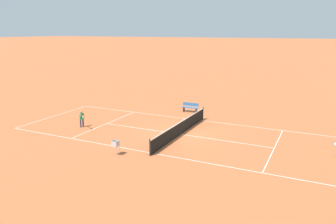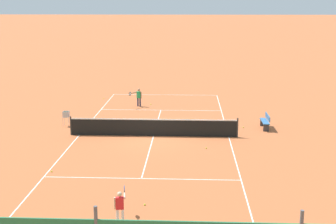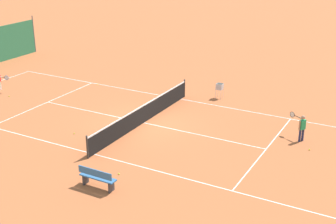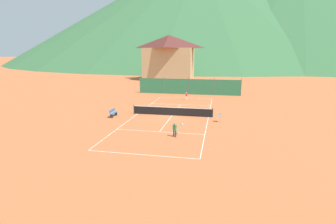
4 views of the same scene
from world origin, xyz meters
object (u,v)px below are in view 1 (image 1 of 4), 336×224
object	(u,v)px
tennis_ball_near_corner	(27,133)
ball_hopper	(116,144)
tennis_ball_mid_court	(184,115)
player_far_service	(82,118)
tennis_ball_alley_right	(252,169)
tennis_net	(181,128)
tennis_ball_service_box	(222,127)
tennis_ball_far_corner	(320,152)
courtside_bench	(190,107)
tennis_ball_by_net_right	(83,123)

from	to	relation	value
tennis_ball_near_corner	ball_hopper	world-z (taller)	ball_hopper
tennis_ball_near_corner	ball_hopper	bearing A→B (deg)	85.03
tennis_ball_mid_court	ball_hopper	world-z (taller)	ball_hopper
player_far_service	tennis_ball_alley_right	size ratio (longest dim) A/B	19.28
tennis_net	tennis_ball_alley_right	bearing A→B (deg)	55.99
tennis_net	tennis_ball_mid_court	bearing A→B (deg)	-158.88
tennis_ball_service_box	tennis_ball_far_corner	size ratio (longest dim) A/B	1.00
courtside_bench	tennis_ball_far_corner	bearing A→B (deg)	61.31
tennis_ball_service_box	courtside_bench	distance (m)	5.39
tennis_ball_near_corner	tennis_ball_mid_court	xyz separation A→B (m)	(-9.67, 8.10, 0.00)
tennis_net	ball_hopper	size ratio (longest dim) A/B	10.31
tennis_net	tennis_ball_mid_court	xyz separation A→B (m)	(-5.09, -1.97, -0.47)
tennis_net	tennis_ball_far_corner	xyz separation A→B (m)	(-0.39, 9.03, -0.47)
tennis_ball_far_corner	tennis_net	bearing A→B (deg)	-87.55
player_far_service	tennis_ball_mid_court	size ratio (longest dim) A/B	19.28
tennis_ball_far_corner	tennis_ball_near_corner	distance (m)	19.74
tennis_ball_mid_court	ball_hopper	size ratio (longest dim) A/B	0.07
player_far_service	ball_hopper	xyz separation A→B (m)	(3.65, 5.60, -0.09)
tennis_ball_far_corner	ball_hopper	size ratio (longest dim) A/B	0.07
tennis_ball_service_box	tennis_ball_near_corner	distance (m)	14.31
tennis_ball_near_corner	tennis_ball_alley_right	bearing A→B (deg)	92.33
player_far_service	tennis_ball_far_corner	xyz separation A→B (m)	(-2.02, 16.53, -0.71)
tennis_ball_near_corner	tennis_ball_far_corner	bearing A→B (deg)	104.57
tennis_ball_service_box	tennis_ball_far_corner	xyz separation A→B (m)	(2.42, 6.85, 0.00)
tennis_ball_far_corner	courtside_bench	xyz separation A→B (m)	(-5.96, -10.89, 0.42)
player_far_service	tennis_ball_by_net_right	size ratio (longest dim) A/B	19.28
ball_hopper	tennis_ball_alley_right	bearing A→B (deg)	99.97
tennis_net	tennis_ball_service_box	distance (m)	3.59
tennis_ball_service_box	tennis_ball_by_net_right	world-z (taller)	same
tennis_ball_service_box	tennis_ball_alley_right	size ratio (longest dim) A/B	1.00
tennis_net	player_far_service	bearing A→B (deg)	-77.68
tennis_ball_service_box	courtside_bench	world-z (taller)	courtside_bench
tennis_ball_by_net_right	ball_hopper	distance (m)	7.69
tennis_ball_far_corner	ball_hopper	distance (m)	12.33
tennis_ball_near_corner	courtside_bench	xyz separation A→B (m)	(-10.92, 8.21, 0.42)
player_far_service	tennis_ball_mid_court	world-z (taller)	player_far_service
ball_hopper	tennis_net	bearing A→B (deg)	160.28
player_far_service	tennis_ball_service_box	bearing A→B (deg)	114.67
tennis_ball_alley_right	ball_hopper	world-z (taller)	ball_hopper
tennis_ball_near_corner	ball_hopper	xyz separation A→B (m)	(0.71, 8.18, 0.62)
tennis_net	tennis_ball_service_box	world-z (taller)	tennis_net
tennis_ball_by_net_right	tennis_ball_mid_court	size ratio (longest dim) A/B	1.00
tennis_ball_far_corner	tennis_ball_alley_right	distance (m)	5.38
tennis_ball_far_corner	tennis_ball_mid_court	distance (m)	11.96
tennis_ball_service_box	tennis_ball_mid_court	xyz separation A→B (m)	(-2.28, -4.15, 0.00)
tennis_ball_service_box	tennis_ball_mid_court	size ratio (longest dim) A/B	1.00
player_far_service	tennis_net	bearing A→B (deg)	102.32
tennis_ball_service_box	courtside_bench	size ratio (longest dim) A/B	0.04
ball_hopper	courtside_bench	xyz separation A→B (m)	(-11.64, 0.04, -0.20)
tennis_ball_service_box	tennis_ball_near_corner	xyz separation A→B (m)	(7.39, -12.25, 0.00)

